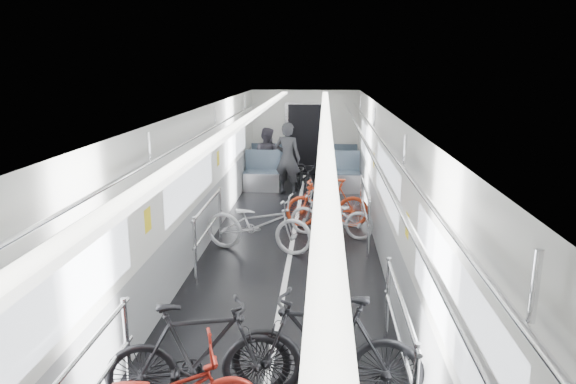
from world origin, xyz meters
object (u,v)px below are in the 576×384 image
(bike_left_mid, at_px, (200,354))
(bike_right_mid, at_px, (331,216))
(person_seated, at_px, (266,157))
(bike_left_far, at_px, (258,224))
(bike_right_near, at_px, (326,349))
(bike_right_far, at_px, (327,203))
(person_standing, at_px, (288,158))
(bike_aisle, at_px, (304,177))

(bike_left_mid, xyz_separation_m, bike_right_mid, (1.26, 4.86, -0.10))
(bike_right_mid, relative_size, person_seated, 1.02)
(bike_left_far, bearing_deg, bike_right_near, -151.84)
(bike_right_far, bearing_deg, bike_right_mid, 5.77)
(bike_left_far, height_order, person_standing, person_standing)
(bike_left_mid, bearing_deg, bike_right_mid, -27.86)
(bike_aisle, relative_size, person_seated, 1.08)
(bike_left_mid, height_order, bike_right_near, bike_right_near)
(person_standing, bearing_deg, bike_right_mid, 124.72)
(bike_left_far, height_order, bike_right_far, bike_left_far)
(bike_left_mid, bearing_deg, bike_right_near, -97.78)
(bike_left_mid, height_order, bike_aisle, bike_left_mid)
(bike_right_mid, bearing_deg, person_standing, -148.76)
(bike_aisle, height_order, person_standing, person_standing)
(bike_left_far, distance_m, bike_right_mid, 1.48)
(bike_right_far, bearing_deg, bike_left_far, -40.34)
(bike_left_mid, bearing_deg, bike_left_far, -13.72)
(bike_left_far, distance_m, bike_right_far, 1.83)
(bike_right_mid, distance_m, person_seated, 4.38)
(bike_right_near, distance_m, person_standing, 8.04)
(person_seated, bearing_deg, bike_aisle, 158.22)
(bike_left_mid, height_order, bike_right_mid, bike_left_mid)
(bike_left_mid, distance_m, bike_right_far, 5.59)
(bike_left_mid, distance_m, bike_left_far, 4.04)
(bike_right_far, xyz_separation_m, person_seated, (-1.56, 3.44, 0.28))
(bike_left_mid, bearing_deg, bike_aisle, -17.96)
(person_standing, height_order, person_seated, person_standing)
(person_standing, bearing_deg, bike_left_mid, 105.44)
(bike_right_near, height_order, bike_right_far, bike_right_near)
(bike_right_mid, bearing_deg, bike_right_near, 12.29)
(bike_right_mid, bearing_deg, person_seated, -144.35)
(bike_left_mid, relative_size, bike_right_far, 1.06)
(bike_aisle, bearing_deg, person_seated, 121.10)
(bike_left_mid, relative_size, person_seated, 1.12)
(bike_left_mid, distance_m, person_seated, 8.91)
(bike_left_mid, distance_m, person_standing, 8.10)
(bike_left_mid, height_order, person_standing, person_standing)
(bike_right_near, height_order, person_standing, person_standing)
(bike_right_far, relative_size, person_standing, 0.92)
(bike_right_mid, height_order, bike_right_far, bike_right_far)
(bike_left_far, bearing_deg, person_seated, 16.96)
(bike_right_far, height_order, bike_aisle, bike_right_far)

